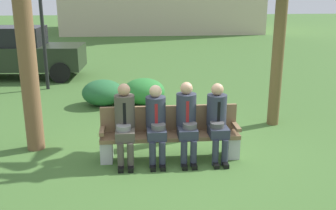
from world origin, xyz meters
name	(u,v)px	position (x,y,z in m)	size (l,w,h in m)	color
ground_plane	(182,153)	(0.00, 0.00, 0.00)	(80.00, 80.00, 0.00)	#41682E
park_bench	(170,133)	(-0.24, -0.13, 0.44)	(2.38, 0.44, 0.90)	brown
seated_man_leftmost	(125,120)	(-1.00, -0.26, 0.75)	(0.34, 0.72, 1.35)	#4C473D
seated_man_centerleft	(156,120)	(-0.48, -0.26, 0.73)	(0.34, 0.72, 1.31)	#2D3342
seated_man_centerright	(187,118)	(0.04, -0.26, 0.75)	(0.34, 0.72, 1.35)	#2D3342
seated_man_rightmost	(217,118)	(0.56, -0.26, 0.73)	(0.34, 0.72, 1.32)	#2D3342
shrub_near_bench	(144,91)	(-0.58, 3.23, 0.33)	(1.07, 0.98, 0.67)	#2D7C33
shrub_mid_lawn	(103,93)	(-1.62, 3.22, 0.33)	(1.04, 0.95, 0.65)	#276435
parked_car_near	(21,53)	(-4.48, 6.70, 0.84)	(3.98, 1.89, 1.68)	#232D1E
street_lamp	(42,17)	(-3.37, 5.07, 2.10)	(0.24, 0.24, 3.40)	black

